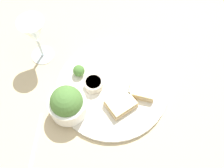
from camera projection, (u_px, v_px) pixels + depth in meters
ground_plane at (112, 89)px, 0.85m from camera, size 4.00×4.00×0.00m
dinner_plate at (112, 88)px, 0.84m from camera, size 0.33×0.33×0.01m
salad_bowl at (67, 104)px, 0.76m from camera, size 0.11×0.11×0.10m
sauce_ramekin at (94, 84)px, 0.82m from camera, size 0.06×0.06×0.03m
cheese_toast_near at (121, 104)px, 0.80m from camera, size 0.09×0.08×0.03m
cheese_toast_far at (142, 90)px, 0.82m from camera, size 0.09×0.09×0.03m
wine_glass at (34, 33)px, 0.80m from camera, size 0.08×0.08×0.16m
garnish at (79, 71)px, 0.84m from camera, size 0.04×0.04×0.04m
fork at (36, 141)px, 0.77m from camera, size 0.07×0.16×0.01m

